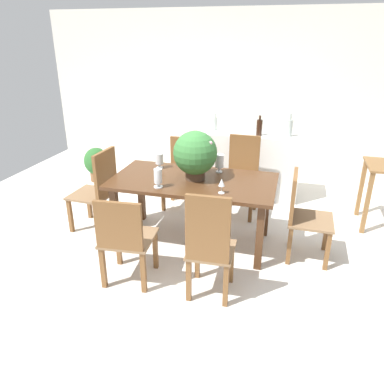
{
  "coord_description": "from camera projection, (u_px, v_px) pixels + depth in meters",
  "views": [
    {
      "loc": [
        0.99,
        -3.53,
        2.19
      ],
      "look_at": [
        -0.04,
        0.2,
        0.56
      ],
      "focal_mm": 34.77,
      "sensor_mm": 36.0,
      "label": 1
    }
  ],
  "objects": [
    {
      "name": "ground_plane",
      "position": [
        191.0,
        244.0,
        4.23
      ],
      "size": [
        7.04,
        7.04,
        0.0
      ],
      "primitive_type": "plane",
      "color": "silver"
    },
    {
      "name": "back_wall",
      "position": [
        234.0,
        95.0,
        6.03
      ],
      "size": [
        6.4,
        0.1,
        2.6
      ],
      "primitive_type": "cube",
      "color": "silver",
      "rests_on": "ground"
    },
    {
      "name": "dining_table",
      "position": [
        193.0,
        187.0,
        4.06
      ],
      "size": [
        1.77,
        0.94,
        0.76
      ],
      "color": "#4C2D19",
      "rests_on": "ground"
    },
    {
      "name": "chair_head_end",
      "position": [
        99.0,
        187.0,
        4.38
      ],
      "size": [
        0.5,
        0.5,
        1.0
      ],
      "rotation": [
        0.0,
        0.0,
        -1.63
      ],
      "color": "brown",
      "rests_on": "ground"
    },
    {
      "name": "chair_foot_end",
      "position": [
        302.0,
        212.0,
        3.83
      ],
      "size": [
        0.45,
        0.48,
        0.92
      ],
      "rotation": [
        0.0,
        0.0,
        1.56
      ],
      "color": "brown",
      "rests_on": "ground"
    },
    {
      "name": "chair_far_right",
      "position": [
        242.0,
        172.0,
        4.85
      ],
      "size": [
        0.44,
        0.48,
        1.02
      ],
      "rotation": [
        0.0,
        0.0,
        -0.03
      ],
      "color": "brown",
      "rests_on": "ground"
    },
    {
      "name": "chair_near_left",
      "position": [
        125.0,
        237.0,
        3.38
      ],
      "size": [
        0.5,
        0.51,
        0.9
      ],
      "rotation": [
        0.0,
        0.0,
        3.23
      ],
      "color": "brown",
      "rests_on": "ground"
    },
    {
      "name": "chair_far_left",
      "position": [
        184.0,
        169.0,
        5.05
      ],
      "size": [
        0.48,
        0.45,
        0.94
      ],
      "rotation": [
        0.0,
        0.0,
        -0.03
      ],
      "color": "brown",
      "rests_on": "ground"
    },
    {
      "name": "chair_near_right",
      "position": [
        209.0,
        244.0,
        3.16
      ],
      "size": [
        0.42,
        0.44,
        1.04
      ],
      "rotation": [
        0.0,
        0.0,
        3.18
      ],
      "color": "brown",
      "rests_on": "ground"
    },
    {
      "name": "flower_centerpiece",
      "position": [
        195.0,
        154.0,
        3.93
      ],
      "size": [
        0.47,
        0.47,
        0.53
      ],
      "color": "#4C3828",
      "rests_on": "dining_table"
    },
    {
      "name": "crystal_vase_left",
      "position": [
        158.0,
        177.0,
        3.77
      ],
      "size": [
        0.1,
        0.1,
        0.2
      ],
      "color": "silver",
      "rests_on": "dining_table"
    },
    {
      "name": "crystal_vase_center_near",
      "position": [
        219.0,
        162.0,
        4.19
      ],
      "size": [
        0.1,
        0.1,
        0.21
      ],
      "color": "silver",
      "rests_on": "dining_table"
    },
    {
      "name": "crystal_vase_right",
      "position": [
        159.0,
        159.0,
        4.32
      ],
      "size": [
        0.09,
        0.09,
        0.18
      ],
      "color": "silver",
      "rests_on": "dining_table"
    },
    {
      "name": "wine_glass",
      "position": [
        222.0,
        183.0,
        3.63
      ],
      "size": [
        0.06,
        0.06,
        0.15
      ],
      "color": "silver",
      "rests_on": "dining_table"
    },
    {
      "name": "kitchen_counter",
      "position": [
        247.0,
        164.0,
        5.43
      ],
      "size": [
        1.47,
        0.5,
        0.93
      ],
      "primitive_type": "cube",
      "color": "silver",
      "rests_on": "ground"
    },
    {
      "name": "wine_bottle_dark",
      "position": [
        289.0,
        128.0,
        5.02
      ],
      "size": [
        0.08,
        0.08,
        0.31
      ],
      "color": "#B2BFB7",
      "rests_on": "kitchen_counter"
    },
    {
      "name": "wine_bottle_green",
      "position": [
        215.0,
        124.0,
        5.36
      ],
      "size": [
        0.06,
        0.06,
        0.24
      ],
      "color": "#B2BFB7",
      "rests_on": "kitchen_counter"
    },
    {
      "name": "wine_bottle_tall",
      "position": [
        259.0,
        127.0,
        5.08
      ],
      "size": [
        0.08,
        0.08,
        0.27
      ],
      "color": "black",
      "rests_on": "kitchen_counter"
    },
    {
      "name": "potted_plant_floor",
      "position": [
        97.0,
        163.0,
        5.99
      ],
      "size": [
        0.4,
        0.4,
        0.55
      ],
      "color": "brown",
      "rests_on": "ground"
    }
  ]
}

